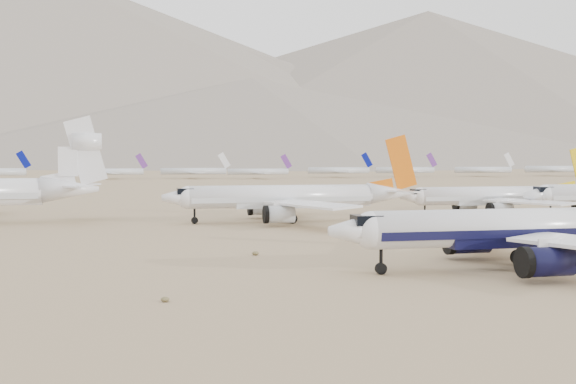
% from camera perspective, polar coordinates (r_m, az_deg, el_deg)
% --- Properties ---
extents(ground, '(7000.00, 7000.00, 0.00)m').
position_cam_1_polar(ground, '(96.92, 17.02, -5.43)').
color(ground, '#927A54').
rests_on(ground, ground).
extents(main_airliner, '(51.17, 49.98, 18.06)m').
position_cam_1_polar(main_airliner, '(93.35, 19.18, -2.72)').
color(main_airliner, white).
rests_on(main_airliner, ground).
extents(row2_gold_tail, '(45.08, 44.09, 16.05)m').
position_cam_1_polar(row2_gold_tail, '(170.04, 16.28, -0.32)').
color(row2_gold_tail, white).
rests_on(row2_gold_tail, ground).
extents(row2_orange_tail, '(51.05, 49.94, 18.21)m').
position_cam_1_polar(row2_orange_tail, '(149.00, 0.31, -0.42)').
color(row2_orange_tail, white).
rests_on(row2_orange_tail, ground).
extents(distant_storage_row, '(616.26, 54.80, 14.30)m').
position_cam_1_polar(distant_storage_row, '(424.01, -0.90, 1.70)').
color(distant_storage_row, silver).
rests_on(distant_storage_row, ground).
extents(mountain_range, '(7354.00, 3024.00, 470.00)m').
position_cam_1_polar(mountain_range, '(1744.45, -8.48, 8.77)').
color(mountain_range, slate).
rests_on(mountain_range, ground).
extents(foothills, '(4637.50, 1395.00, 155.00)m').
position_cam_1_polar(foothills, '(1316.37, 13.61, 5.23)').
color(foothills, slate).
rests_on(foothills, ground).
extents(desert_scrub, '(206.06, 121.67, 0.63)m').
position_cam_1_polar(desert_scrub, '(62.90, 3.51, -9.59)').
color(desert_scrub, brown).
rests_on(desert_scrub, ground).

